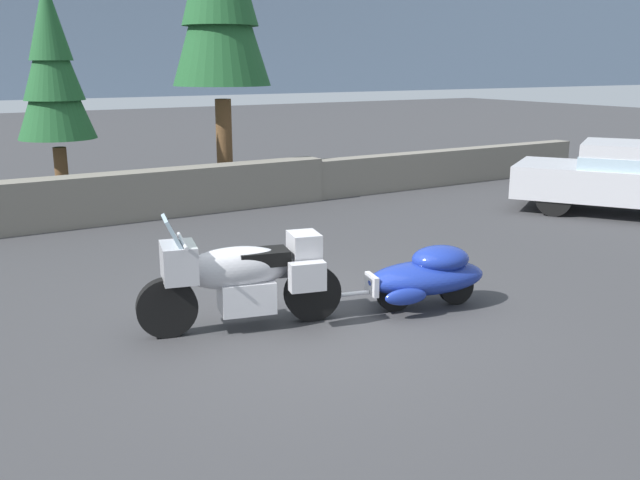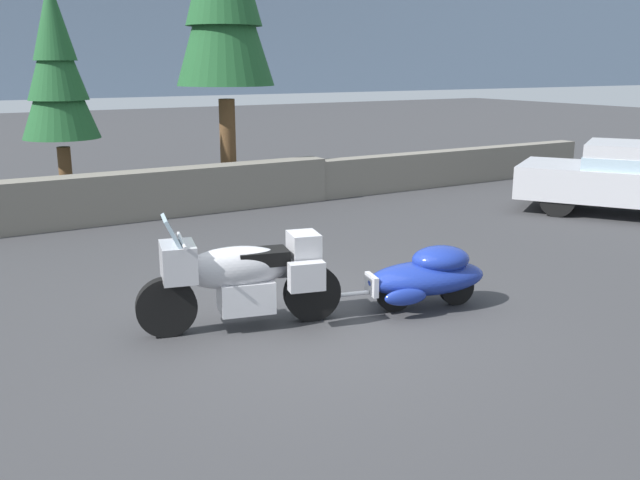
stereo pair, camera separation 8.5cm
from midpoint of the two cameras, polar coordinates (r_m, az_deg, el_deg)
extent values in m
plane|color=#38383A|center=(8.09, -0.80, -6.74)|extent=(80.00, 80.00, 0.00)
cube|color=slate|center=(13.75, -14.44, 3.57)|extent=(8.00, 0.56, 0.92)
cube|color=slate|center=(17.70, 11.31, 5.91)|extent=(8.00, 0.45, 0.84)
cylinder|color=black|center=(7.76, -12.15, -5.40)|extent=(0.67, 0.29, 0.66)
cylinder|color=black|center=(8.05, -0.35, -4.35)|extent=(0.67, 0.29, 0.66)
cube|color=silver|center=(7.85, -5.79, -4.51)|extent=(0.69, 0.57, 0.36)
ellipsoid|color=#B2B2B7|center=(7.74, -6.57, -2.26)|extent=(1.27, 0.71, 0.48)
cube|color=#B2B2B7|center=(7.62, -11.22, -1.76)|extent=(0.47, 0.59, 0.40)
cube|color=#9EB7C6|center=(7.54, -11.72, 0.62)|extent=(0.29, 0.47, 0.34)
cube|color=black|center=(7.77, -4.42, -1.38)|extent=(0.63, 0.48, 0.16)
cube|color=#B2B2B7|center=(7.85, -1.05, -0.41)|extent=(0.41, 0.46, 0.28)
cube|color=#B2B2B7|center=(7.64, -0.78, -3.01)|extent=(0.43, 0.25, 0.32)
cube|color=#B2B2B7|center=(8.19, -1.96, -1.82)|extent=(0.43, 0.25, 0.32)
cylinder|color=silver|center=(7.57, -10.93, -0.06)|extent=(0.21, 0.69, 0.04)
cylinder|color=silver|center=(7.69, -11.87, -3.61)|extent=(0.26, 0.13, 0.54)
cylinder|color=black|center=(8.42, 6.41, -4.38)|extent=(0.45, 0.20, 0.44)
cylinder|color=black|center=(8.77, 11.38, -3.81)|extent=(0.45, 0.20, 0.44)
ellipsoid|color=navy|center=(8.54, 8.99, -3.08)|extent=(1.62, 1.02, 0.40)
ellipsoid|color=navy|center=(8.56, 10.13, -1.55)|extent=(0.83, 0.72, 0.32)
cube|color=silver|center=(8.27, 4.54, -3.67)|extent=(0.13, 0.33, 0.24)
ellipsoid|color=navy|center=(8.13, 7.32, -4.66)|extent=(0.54, 0.26, 0.20)
ellipsoid|color=navy|center=(8.68, 5.59, -3.37)|extent=(0.54, 0.26, 0.20)
cylinder|color=silver|center=(8.17, 1.98, -4.52)|extent=(0.69, 0.22, 0.05)
cylinder|color=black|center=(14.35, 19.06, 3.18)|extent=(0.55, 0.69, 0.68)
cylinder|color=black|center=(15.86, 19.82, 4.11)|extent=(0.55, 0.69, 0.68)
cube|color=#B7B7BC|center=(14.97, 24.84, 4.13)|extent=(3.97, 4.77, 0.64)
cylinder|color=brown|center=(15.66, -7.38, 7.45)|extent=(0.35, 0.35, 2.16)
cone|color=#1E5128|center=(15.61, -7.75, 18.68)|extent=(2.10, 2.10, 3.40)
cylinder|color=brown|center=(14.89, -19.91, 4.70)|extent=(0.26, 0.26, 1.30)
cone|color=#1E5128|center=(14.73, -20.52, 11.78)|extent=(1.49, 1.49, 2.05)
cone|color=#1E5128|center=(14.72, -20.73, 14.17)|extent=(1.15, 1.15, 1.79)
cone|color=#1E5128|center=(14.74, -20.95, 16.56)|extent=(0.82, 0.82, 1.54)
camera|label=1|loc=(0.04, -89.71, 0.07)|focal=39.09mm
camera|label=2|loc=(0.04, 90.29, -0.07)|focal=39.09mm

